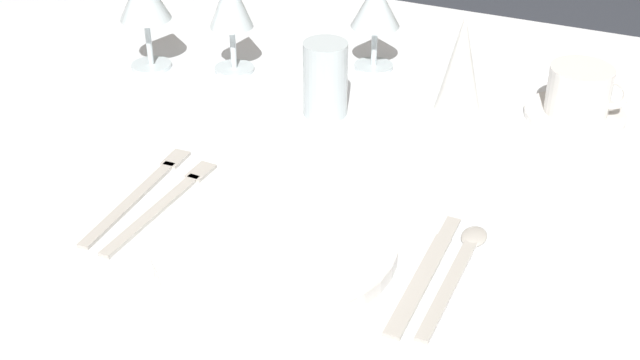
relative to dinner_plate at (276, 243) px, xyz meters
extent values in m
cube|color=white|center=(-0.01, 0.22, -0.03)|extent=(1.80, 1.10, 0.04)
cube|color=white|center=(-0.01, 0.77, -0.14)|extent=(1.80, 0.01, 0.18)
cylinder|color=brown|center=(-0.81, 0.67, -0.40)|extent=(0.07, 0.07, 0.70)
cylinder|color=white|center=(0.00, 0.00, 0.00)|extent=(0.27, 0.27, 0.02)
cube|color=beige|center=(-0.16, 0.00, -0.01)|extent=(0.02, 0.18, 0.00)
cube|color=beige|center=(-0.16, 0.10, -0.01)|extent=(0.02, 0.04, 0.00)
cube|color=beige|center=(-0.20, 0.01, -0.01)|extent=(0.02, 0.19, 0.00)
cube|color=beige|center=(-0.20, 0.12, -0.01)|extent=(0.02, 0.04, 0.00)
cube|color=beige|center=(0.16, 0.00, -0.01)|extent=(0.02, 0.17, 0.00)
cube|color=beige|center=(0.16, 0.10, -0.01)|extent=(0.02, 0.06, 0.00)
cube|color=beige|center=(0.19, 0.01, -0.01)|extent=(0.02, 0.17, 0.00)
ellipsoid|color=beige|center=(0.19, 0.11, -0.01)|extent=(0.03, 0.04, 0.01)
cylinder|color=white|center=(0.25, 0.44, 0.00)|extent=(0.14, 0.14, 0.01)
cylinder|color=white|center=(0.25, 0.44, 0.03)|extent=(0.09, 0.09, 0.07)
torus|color=white|center=(0.29, 0.44, 0.04)|extent=(0.05, 0.01, 0.05)
cylinder|color=silver|center=(-0.07, 0.48, -0.01)|extent=(0.06, 0.06, 0.01)
cylinder|color=silver|center=(-0.07, 0.48, 0.03)|extent=(0.01, 0.01, 0.06)
cone|color=silver|center=(-0.07, 0.48, 0.10)|extent=(0.07, 0.07, 0.07)
cylinder|color=silver|center=(-0.26, 0.38, -0.01)|extent=(0.06, 0.06, 0.01)
cylinder|color=silver|center=(-0.26, 0.38, 0.03)|extent=(0.01, 0.01, 0.07)
cone|color=silver|center=(-0.26, 0.38, 0.10)|extent=(0.07, 0.07, 0.08)
cylinder|color=silver|center=(-0.39, 0.34, -0.01)|extent=(0.06, 0.06, 0.01)
cylinder|color=silver|center=(-0.39, 0.34, 0.03)|extent=(0.01, 0.01, 0.07)
cylinder|color=silver|center=(-0.08, 0.31, 0.04)|extent=(0.06, 0.06, 0.11)
cone|color=white|center=(0.09, 0.40, 0.06)|extent=(0.06, 0.06, 0.14)
camera|label=1|loc=(0.34, -0.66, 0.55)|focal=47.63mm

